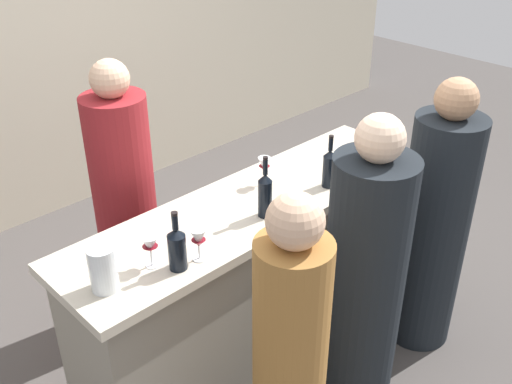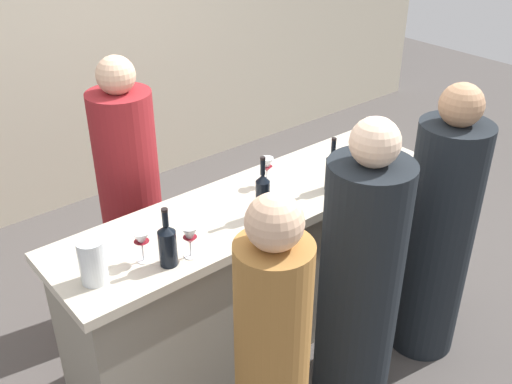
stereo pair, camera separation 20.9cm
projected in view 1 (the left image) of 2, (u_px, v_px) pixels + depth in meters
ground_plane at (256, 336)px, 3.54m from camera, size 12.00×12.00×0.00m
back_wall at (41, 32)px, 4.22m from camera, size 8.00×0.10×2.80m
bar_counter at (256, 272)px, 3.31m from camera, size 2.20×0.60×0.94m
wine_bottle_leftmost_near_black at (177, 248)px, 2.52m from camera, size 0.08×0.08×0.28m
wine_bottle_second_left_near_black at (265, 194)px, 2.89m from camera, size 0.07×0.07×0.32m
wine_bottle_center_near_black at (329, 167)px, 3.16m from camera, size 0.07×0.07×0.30m
wine_glass_near_left at (198, 239)px, 2.58m from camera, size 0.07×0.07×0.16m
wine_glass_near_center at (150, 245)px, 2.54m from camera, size 0.08×0.08×0.15m
wine_glass_near_right at (264, 166)px, 3.18m from camera, size 0.07×0.07×0.16m
water_pitcher at (103, 269)px, 2.41m from camera, size 0.12×0.12×0.20m
person_left_guest at (290, 364)px, 2.41m from camera, size 0.39×0.39×1.50m
person_center_guest at (365, 276)px, 2.89m from camera, size 0.47×0.47×1.56m
person_right_guest at (434, 229)px, 3.23m from camera, size 0.41×0.41×1.58m
person_server_behind at (126, 210)px, 3.36m from camera, size 0.38×0.38×1.62m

